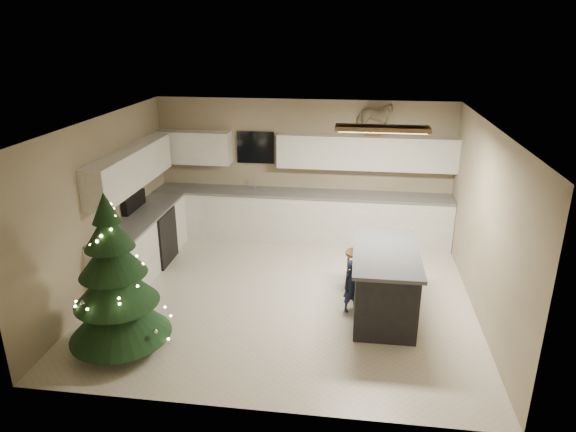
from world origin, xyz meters
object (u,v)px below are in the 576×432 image
object	(u,v)px
island	(384,282)
toddler	(352,286)
rocking_horse	(374,118)
christmas_tree	(116,288)
bar_stool	(356,262)

from	to	relation	value
island	toddler	distance (m)	0.45
toddler	rocking_horse	distance (m)	3.27
christmas_tree	island	bearing A→B (deg)	21.52
christmas_tree	rocking_horse	xyz separation A→B (m)	(3.11, 3.92, 1.47)
toddler	rocking_horse	size ratio (longest dim) A/B	1.03
christmas_tree	rocking_horse	distance (m)	5.22
bar_stool	rocking_horse	size ratio (longest dim) A/B	0.87
bar_stool	christmas_tree	xyz separation A→B (m)	(-2.90, -1.88, 0.35)
christmas_tree	toddler	xyz separation A→B (m)	(2.85, 1.29, -0.46)
toddler	rocking_horse	xyz separation A→B (m)	(0.26, 2.63, 1.93)
christmas_tree	rocking_horse	bearing A→B (deg)	51.63
christmas_tree	toddler	bearing A→B (deg)	24.35
toddler	island	bearing A→B (deg)	-30.98
rocking_horse	toddler	bearing A→B (deg)	-169.11
bar_stool	christmas_tree	bearing A→B (deg)	-147.01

